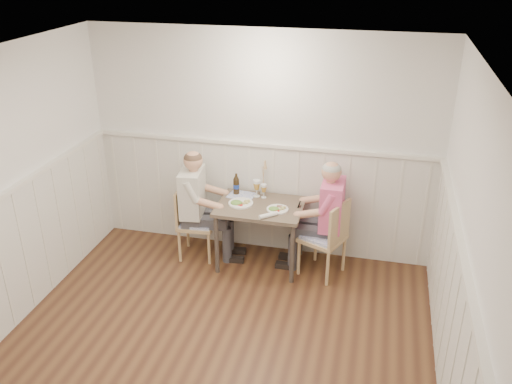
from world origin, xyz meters
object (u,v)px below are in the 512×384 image
at_px(dining_table, 260,213).
at_px(man_in_pink, 327,225).
at_px(chair_right, 327,236).
at_px(beer_bottle, 236,185).
at_px(chair_left, 193,220).
at_px(grass_vase, 262,178).
at_px(diner_cream, 197,213).

height_order(dining_table, man_in_pink, man_in_pink).
distance_m(chair_right, beer_bottle, 1.19).
relative_size(chair_right, beer_bottle, 3.58).
relative_size(chair_right, chair_left, 1.05).
distance_m(dining_table, chair_left, 0.83).
bearing_deg(chair_left, grass_vase, 21.63).
xyz_separation_m(man_in_pink, diner_cream, (-1.49, -0.06, 0.00)).
height_order(dining_table, beer_bottle, beer_bottle).
relative_size(chair_left, diner_cream, 0.64).
bearing_deg(grass_vase, chair_left, -158.37).
relative_size(beer_bottle, grass_vase, 0.58).
bearing_deg(dining_table, grass_vase, 98.71).
height_order(chair_right, beer_bottle, beer_bottle).
height_order(chair_left, man_in_pink, man_in_pink).
bearing_deg(chair_left, man_in_pink, 2.03).
xyz_separation_m(chair_left, man_in_pink, (1.55, 0.05, 0.09)).
distance_m(chair_left, beer_bottle, 0.65).
height_order(chair_right, chair_left, chair_right).
height_order(chair_right, man_in_pink, man_in_pink).
bearing_deg(beer_bottle, chair_left, -155.05).
bearing_deg(dining_table, beer_bottle, 146.49).
bearing_deg(man_in_pink, chair_left, -177.97).
xyz_separation_m(chair_left, beer_bottle, (0.47, 0.22, 0.39)).
bearing_deg(chair_left, diner_cream, -1.16).
bearing_deg(chair_right, chair_left, 178.15).
height_order(dining_table, chair_right, chair_right).
distance_m(chair_left, man_in_pink, 1.56).
bearing_deg(chair_left, chair_right, -1.85).
distance_m(man_in_pink, grass_vase, 0.91).
bearing_deg(man_in_pink, grass_vase, 162.68).
bearing_deg(dining_table, man_in_pink, 4.33).
height_order(diner_cream, beer_bottle, diner_cream).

